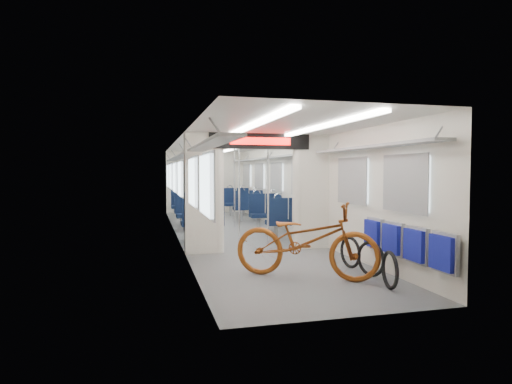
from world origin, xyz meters
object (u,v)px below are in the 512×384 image
at_px(seat_bay_near_right, 276,213).
at_px(stanchion_near_right, 268,191).
at_px(stanchion_near_left, 239,191).
at_px(stanchion_far_left, 210,186).
at_px(stanchion_far_right, 234,186).
at_px(bicycle, 306,240).
at_px(bike_hoop_a, 390,272).
at_px(seat_bay_near_left, 198,212).
at_px(seat_bay_far_left, 187,205).
at_px(bike_hoop_c, 350,254).
at_px(seat_bay_far_right, 242,202).
at_px(flip_bench, 404,242).
at_px(bike_hoop_b, 371,261).

distance_m(seat_bay_near_right, stanchion_near_right, 1.73).
relative_size(stanchion_near_left, stanchion_far_left, 1.00).
height_order(stanchion_near_right, stanchion_far_right, same).
bearing_deg(bicycle, stanchion_near_left, 38.98).
bearing_deg(bike_hoop_a, seat_bay_near_left, 109.34).
height_order(bike_hoop_a, seat_bay_far_left, seat_bay_far_left).
distance_m(bike_hoop_c, stanchion_near_left, 3.06).
distance_m(seat_bay_near_left, seat_bay_far_left, 2.89).
relative_size(seat_bay_near_left, seat_bay_far_right, 1.09).
bearing_deg(seat_bay_far_right, flip_bench, -87.23).
distance_m(bicycle, seat_bay_near_right, 4.28).
height_order(bike_hoop_c, seat_bay_far_left, seat_bay_far_left).
distance_m(bike_hoop_b, bike_hoop_c, 0.59).
xyz_separation_m(seat_bay_near_left, stanchion_near_left, (0.70, -1.58, 0.59)).
distance_m(bike_hoop_c, seat_bay_far_left, 7.37).
bearing_deg(stanchion_far_left, seat_bay_near_right, -54.68).
xyz_separation_m(seat_bay_near_left, stanchion_far_right, (1.16, 1.20, 0.59)).
bearing_deg(bicycle, bike_hoop_c, -33.42).
distance_m(bicycle, stanchion_far_left, 6.15).
bearing_deg(bike_hoop_c, stanchion_near_right, 107.66).
height_order(bike_hoop_c, stanchion_near_left, stanchion_near_left).
relative_size(bike_hoop_a, bike_hoop_c, 1.00).
height_order(bike_hoop_c, stanchion_near_right, stanchion_near_right).
xyz_separation_m(bike_hoop_b, stanchion_near_right, (-0.77, 2.88, 0.91)).
bearing_deg(seat_bay_near_left, stanchion_near_left, -66.12).
xyz_separation_m(bike_hoop_b, seat_bay_far_left, (-2.01, 7.68, 0.29)).
bearing_deg(seat_bay_far_left, stanchion_near_left, -81.12).
bearing_deg(seat_bay_near_right, seat_bay_far_left, 119.49).
bearing_deg(seat_bay_far_left, bike_hoop_c, -74.42).
bearing_deg(stanchion_far_right, seat_bay_far_right, 72.37).
distance_m(bike_hoop_b, stanchion_near_left, 3.58).
relative_size(seat_bay_near_left, seat_bay_far_left, 1.12).
relative_size(bicycle, flip_bench, 1.02).
bearing_deg(seat_bay_near_right, stanchion_far_right, 113.73).
distance_m(bike_hoop_b, seat_bay_near_left, 5.20).
bearing_deg(stanchion_far_right, stanchion_near_left, -99.40).
xyz_separation_m(bike_hoop_b, seat_bay_far_right, (-0.14, 8.22, 0.29)).
xyz_separation_m(stanchion_near_left, stanchion_near_right, (0.55, -0.32, 0.00)).
height_order(seat_bay_far_left, stanchion_far_left, stanchion_far_left).
height_order(bicycle, seat_bay_near_right, bicycle).
bearing_deg(seat_bay_near_left, bike_hoop_a, -70.66).
bearing_deg(bike_hoop_a, seat_bay_near_right, 90.53).
bearing_deg(bike_hoop_a, bike_hoop_b, 81.78).
bearing_deg(seat_bay_far_right, bicycle, -95.82).
xyz_separation_m(bike_hoop_a, seat_bay_near_left, (-1.92, 5.46, 0.33)).
bearing_deg(stanchion_far_left, seat_bay_far_left, 110.48).
height_order(bike_hoop_a, stanchion_near_left, stanchion_near_left).
bearing_deg(bike_hoop_a, stanchion_far_left, 101.32).
height_order(flip_bench, seat_bay_near_right, seat_bay_near_right).
height_order(bicycle, seat_bay_far_right, bicycle).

